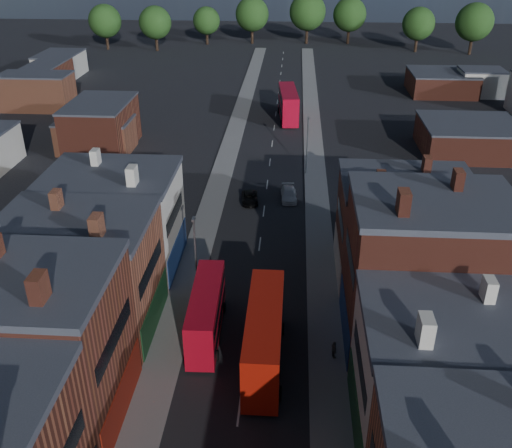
# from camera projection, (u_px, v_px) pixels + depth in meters

# --- Properties ---
(pavement_west) EXTENTS (3.00, 200.00, 0.12)m
(pavement_west) POSITION_uv_depth(u_px,v_px,m) (213.00, 202.00, 71.04)
(pavement_west) COLOR gray
(pavement_west) RESTS_ON ground
(pavement_east) EXTENTS (3.00, 200.00, 0.12)m
(pavement_east) POSITION_uv_depth(u_px,v_px,m) (317.00, 205.00, 70.27)
(pavement_east) COLOR gray
(pavement_east) RESTS_ON ground
(lamp_post_2) EXTENTS (0.25, 0.70, 8.12)m
(lamp_post_2) POSITION_uv_depth(u_px,v_px,m) (195.00, 252.00, 51.15)
(lamp_post_2) COLOR slate
(lamp_post_2) RESTS_ON ground
(lamp_post_3) EXTENTS (0.25, 0.70, 8.12)m
(lamp_post_3) POSITION_uv_depth(u_px,v_px,m) (307.00, 142.00, 77.01)
(lamp_post_3) COLOR slate
(lamp_post_3) RESTS_ON ground
(bus_0) EXTENTS (2.76, 10.04, 4.31)m
(bus_0) POSITION_uv_depth(u_px,v_px,m) (206.00, 312.00, 47.18)
(bus_0) COLOR red
(bus_0) RESTS_ON ground
(bus_1) EXTENTS (2.99, 11.67, 5.04)m
(bus_1) POSITION_uv_depth(u_px,v_px,m) (264.00, 336.00, 43.82)
(bus_1) COLOR red
(bus_1) RESTS_ON ground
(bus_2) EXTENTS (3.88, 12.37, 5.26)m
(bus_2) POSITION_uv_depth(u_px,v_px,m) (288.00, 104.00, 99.98)
(bus_2) COLOR #B3071F
(bus_2) RESTS_ON ground
(car_2) EXTENTS (2.40, 4.44, 1.18)m
(car_2) POSITION_uv_depth(u_px,v_px,m) (250.00, 198.00, 70.87)
(car_2) COLOR black
(car_2) RESTS_ON ground
(car_3) EXTENTS (2.21, 4.77, 1.35)m
(car_3) POSITION_uv_depth(u_px,v_px,m) (289.00, 194.00, 71.63)
(car_3) COLOR silver
(car_3) RESTS_ON ground
(ped_3) EXTENTS (0.68, 0.99, 1.55)m
(ped_3) POSITION_uv_depth(u_px,v_px,m) (334.00, 350.00, 45.13)
(ped_3) COLOR #5A574D
(ped_3) RESTS_ON pavement_east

